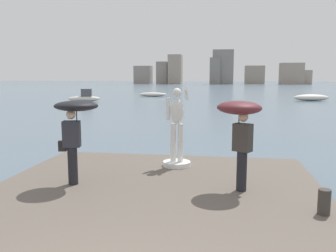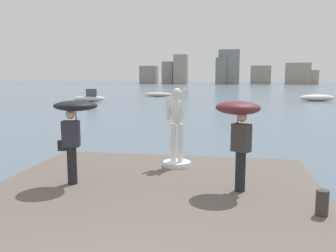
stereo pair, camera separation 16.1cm
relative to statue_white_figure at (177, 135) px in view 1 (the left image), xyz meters
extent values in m
plane|color=slate|center=(-0.22, 33.36, -1.27)|extent=(400.00, 400.00, 0.00)
cube|color=#60564C|center=(-0.22, -4.15, -1.07)|extent=(7.44, 10.97, 0.40)
cylinder|color=white|center=(0.00, -0.01, -0.81)|extent=(0.77, 0.77, 0.13)
cylinder|color=white|center=(-0.10, -0.01, -0.22)|extent=(0.15, 0.15, 1.06)
cylinder|color=white|center=(0.10, -0.01, -0.22)|extent=(0.15, 0.15, 1.06)
ellipsoid|color=white|center=(0.00, -0.01, 0.65)|extent=(0.38, 0.26, 0.68)
sphere|color=white|center=(0.00, -0.01, 1.17)|extent=(0.24, 0.24, 0.24)
cylinder|color=white|center=(-0.24, -0.01, 0.72)|extent=(0.10, 0.10, 0.62)
cylinder|color=white|center=(0.22, 0.26, 1.13)|extent=(0.10, 0.59, 0.40)
cylinder|color=black|center=(-2.16, -2.05, -0.43)|extent=(0.22, 0.22, 0.88)
cube|color=#2D2D38|center=(-2.16, -2.05, 0.31)|extent=(0.42, 0.31, 0.60)
sphere|color=beige|center=(-2.16, -2.05, 0.75)|extent=(0.21, 0.21, 0.21)
cylinder|color=#262626|center=(-2.05, -1.99, 0.62)|extent=(0.02, 0.02, 0.53)
ellipsoid|color=black|center=(-2.05, -1.99, 0.94)|extent=(1.15, 1.16, 0.27)
cube|color=black|center=(-2.38, -2.07, 0.03)|extent=(0.20, 0.13, 0.24)
cylinder|color=black|center=(1.67, -1.94, -0.43)|extent=(0.22, 0.22, 0.88)
cube|color=#38332D|center=(1.67, -1.94, 0.31)|extent=(0.45, 0.40, 0.60)
sphere|color=tan|center=(1.67, -1.94, 0.75)|extent=(0.21, 0.21, 0.21)
cylinder|color=#262626|center=(1.58, -1.85, 0.61)|extent=(0.02, 0.02, 0.51)
ellipsoid|color=#5B2328|center=(1.58, -1.85, 0.94)|extent=(1.32, 1.32, 0.32)
cylinder|color=#38332D|center=(3.07, -3.09, -0.64)|extent=(0.22, 0.22, 0.47)
ellipsoid|color=silver|center=(-14.62, 29.66, -0.93)|extent=(3.81, 1.79, 0.68)
cube|color=#4C4C51|center=(-14.35, 29.73, -0.22)|extent=(1.32, 0.95, 0.85)
ellipsoid|color=silver|center=(11.91, 34.97, -0.88)|extent=(4.25, 1.58, 0.79)
ellipsoid|color=silver|center=(-8.79, 41.51, -0.97)|extent=(4.22, 1.07, 0.62)
cube|color=gray|center=(-31.64, 137.71, 2.43)|extent=(6.83, 6.73, 7.41)
cube|color=gray|center=(-23.08, 135.06, 3.24)|extent=(4.46, 4.10, 9.03)
cube|color=gray|center=(-17.42, 133.24, 4.55)|extent=(5.24, 6.51, 11.65)
cube|color=gray|center=(-1.44, 133.55, 3.91)|extent=(4.12, 6.67, 10.36)
cube|color=gray|center=(1.61, 133.05, 5.44)|extent=(8.14, 4.14, 13.43)
cube|color=gray|center=(14.42, 139.78, 2.39)|extent=(7.49, 7.74, 7.33)
cube|color=gray|center=(27.91, 133.95, 2.82)|extent=(8.69, 5.18, 8.19)
cube|color=#A89989|center=(32.66, 138.01, 1.47)|extent=(6.38, 7.05, 5.48)
camera|label=1|loc=(1.19, -9.55, 1.59)|focal=37.71mm
camera|label=2|loc=(1.35, -9.52, 1.59)|focal=37.71mm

